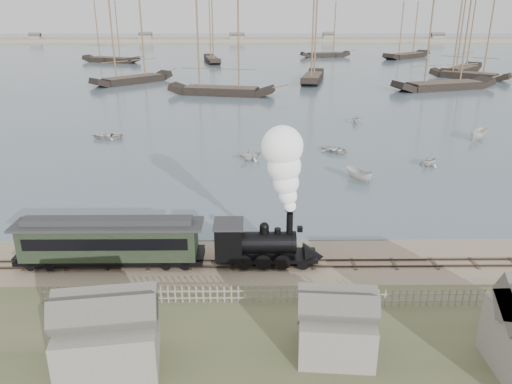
{
  "coord_description": "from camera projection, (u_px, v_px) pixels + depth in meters",
  "views": [
    {
      "loc": [
        -2.55,
        -34.63,
        17.88
      ],
      "look_at": [
        -2.16,
        4.02,
        3.5
      ],
      "focal_mm": 35.0,
      "sensor_mm": 36.0,
      "label": 1
    }
  ],
  "objects": [
    {
      "name": "ground",
      "position": [
        284.0,
        252.0,
        38.72
      ],
      "size": [
        600.0,
        600.0,
        0.0
      ],
      "primitive_type": "plane",
      "color": "tan",
      "rests_on": "ground"
    },
    {
      "name": "harbor_water",
      "position": [
        257.0,
        55.0,
        198.03
      ],
      "size": [
        600.0,
        336.0,
        0.06
      ],
      "primitive_type": "cube",
      "color": "#445562",
      "rests_on": "ground"
    },
    {
      "name": "rail_track",
      "position": [
        286.0,
        264.0,
        36.83
      ],
      "size": [
        120.0,
        1.8,
        0.16
      ],
      "color": "#38281E",
      "rests_on": "ground"
    },
    {
      "name": "picket_fence_west",
      "position": [
        190.0,
        303.0,
        32.09
      ],
      "size": [
        19.0,
        0.1,
        1.2
      ],
      "primitive_type": null,
      "color": "slate",
      "rests_on": "ground"
    },
    {
      "name": "picket_fence_east",
      "position": [
        487.0,
        305.0,
        31.81
      ],
      "size": [
        15.0,
        0.1,
        1.2
      ],
      "primitive_type": null,
      "color": "slate",
      "rests_on": "ground"
    },
    {
      "name": "shed_left",
      "position": [
        112.0,
        366.0,
        26.44
      ],
      "size": [
        5.0,
        4.0,
        4.1
      ],
      "primitive_type": null,
      "color": "slate",
      "rests_on": "ground"
    },
    {
      "name": "shed_mid",
      "position": [
        334.0,
        352.0,
        27.49
      ],
      "size": [
        4.0,
        3.5,
        3.6
      ],
      "primitive_type": null,
      "color": "slate",
      "rests_on": "ground"
    },
    {
      "name": "far_spit",
      "position": [
        255.0,
        42.0,
        273.01
      ],
      "size": [
        500.0,
        20.0,
        1.8
      ],
      "primitive_type": "cube",
      "color": "gray",
      "rests_on": "ground"
    },
    {
      "name": "locomotive",
      "position": [
        279.0,
        207.0,
        35.23
      ],
      "size": [
        8.02,
        2.99,
        10.0
      ],
      "color": "black",
      "rests_on": "ground"
    },
    {
      "name": "passenger_coach",
      "position": [
        110.0,
        240.0,
        35.99
      ],
      "size": [
        13.52,
        2.61,
        3.28
      ],
      "color": "black",
      "rests_on": "ground"
    },
    {
      "name": "beached_dinghy",
      "position": [
        108.0,
        243.0,
        39.34
      ],
      "size": [
        3.0,
        4.0,
        0.79
      ],
      "primitive_type": "imported",
      "rotation": [
        0.0,
        0.0,
        1.65
      ],
      "color": "beige",
      "rests_on": "ground"
    },
    {
      "name": "rowboat_1",
      "position": [
        250.0,
        154.0,
        61.49
      ],
      "size": [
        3.58,
        3.76,
        1.54
      ],
      "primitive_type": "imported",
      "rotation": [
        0.0,
        0.0,
        2.04
      ],
      "color": "beige",
      "rests_on": "harbor_water"
    },
    {
      "name": "rowboat_2",
      "position": [
        358.0,
        175.0,
        54.09
      ],
      "size": [
        3.63,
        3.32,
        1.39
      ],
      "primitive_type": "imported",
      "rotation": [
        0.0,
        0.0,
        3.83
      ],
      "color": "beige",
      "rests_on": "harbor_water"
    },
    {
      "name": "rowboat_3",
      "position": [
        335.0,
        150.0,
        64.86
      ],
      "size": [
        4.6,
        4.62,
        0.79
      ],
      "primitive_type": "imported",
      "rotation": [
        0.0,
        0.0,
        0.79
      ],
      "color": "beige",
      "rests_on": "harbor_water"
    },
    {
      "name": "rowboat_4",
      "position": [
        430.0,
        160.0,
        59.34
      ],
      "size": [
        3.49,
        3.56,
        1.42
      ],
      "primitive_type": "imported",
      "rotation": [
        0.0,
        0.0,
        5.36
      ],
      "color": "beige",
      "rests_on": "harbor_water"
    },
    {
      "name": "rowboat_5",
      "position": [
        478.0,
        134.0,
        71.02
      ],
      "size": [
        3.9,
        3.98,
        1.56
      ],
      "primitive_type": "imported",
      "rotation": [
        0.0,
        0.0,
        2.33
      ],
      "color": "beige",
      "rests_on": "harbor_water"
    },
    {
      "name": "rowboat_6",
      "position": [
        107.0,
        135.0,
        71.71
      ],
      "size": [
        3.71,
        4.8,
        0.92
      ],
      "primitive_type": "imported",
      "rotation": [
        0.0,
        0.0,
        4.59
      ],
      "color": "beige",
      "rests_on": "harbor_water"
    },
    {
      "name": "rowboat_7",
      "position": [
        356.0,
        118.0,
        81.35
      ],
      "size": [
        3.14,
        2.79,
        1.52
      ],
      "primitive_type": "imported",
      "rotation": [
        0.0,
        0.0,
        6.18
      ],
      "color": "beige",
      "rests_on": "harbor_water"
    },
    {
      "name": "schooner_1",
      "position": [
        129.0,
        41.0,
        120.38
      ],
      "size": [
        18.54,
        19.06,
        20.0
      ],
      "primitive_type": null,
      "rotation": [
        0.0,
        0.0,
        0.81
      ],
      "color": "black",
      "rests_on": "harbor_water"
    },
    {
      "name": "schooner_2",
      "position": [
        220.0,
        47.0,
        103.97
      ],
      "size": [
        23.34,
        9.86,
        20.0
      ],
      "primitive_type": null,
      "rotation": [
        0.0,
        0.0,
        -0.21
      ],
      "color": "black",
      "rests_on": "harbor_water"
    },
    {
      "name": "schooner_3",
      "position": [
        314.0,
        41.0,
        123.1
      ],
      "size": [
        9.07,
        21.34,
        20.0
      ],
      "primitive_type": null,
      "rotation": [
        0.0,
        0.0,
        1.36
      ],
      "color": "black",
      "rests_on": "harbor_water"
    },
    {
      "name": "schooner_4",
      "position": [
        449.0,
        44.0,
        111.16
      ],
      "size": [
        25.81,
        13.25,
        20.0
      ],
      "primitive_type": null,
      "rotation": [
        0.0,
        0.0,
        0.31
      ],
      "color": "black",
      "rests_on": "harbor_water"
    },
    {
      "name": "schooner_5",
      "position": [
        474.0,
        39.0,
        127.88
      ],
      "size": [
        18.69,
        15.75,
        20.0
      ],
      "primitive_type": null,
      "rotation": [
        0.0,
        0.0,
        -0.65
      ],
      "color": "black",
      "rests_on": "harbor_water"
    },
    {
      "name": "schooner_6",
      "position": [
        108.0,
        32.0,
        166.8
      ],
      "size": [
        21.09,
        11.43,
        20.0
      ],
      "primitive_type": null,
      "rotation": [
        0.0,
        0.0,
        -0.34
      ],
      "color": "black",
      "rests_on": "harbor_water"
    },
    {
      "name": "schooner_7",
      "position": [
        211.0,
        32.0,
        166.31
      ],
      "size": [
        7.91,
        19.24,
        20.0
      ],
      "primitive_type": null,
      "rotation": [
        0.0,
        0.0,
        1.77
      ],
      "color": "black",
      "rests_on": "harbor_water"
    },
    {
      "name": "schooner_8",
      "position": [
        326.0,
        29.0,
        184.19
      ],
      "size": [
        19.1,
        8.05,
        20.0
      ],
      "primitive_type": null,
      "rotation": [
        0.0,
        0.0,
        0.21
      ],
      "color": "black",
      "rests_on": "harbor_water"
    },
    {
      "name": "schooner_9",
      "position": [
        409.0,
        30.0,
        181.3
      ],
      "size": [
        22.02,
        20.37,
        20.0
      ],
      "primitive_type": null,
      "rotation": [
        0.0,
        0.0,
        0.72
      ],
      "color": "black",
      "rests_on": "harbor_water"
    },
    {
      "name": "schooner_10",
      "position": [
        466.0,
        37.0,
        139.25
      ],
      "size": [
        18.72,
        21.08,
        20.0
      ],
      "primitive_type": null,
      "rotation": [
        0.0,
        0.0,
        0.88
      ],
      "color": "black",
      "rests_on": "harbor_water"
    }
  ]
}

